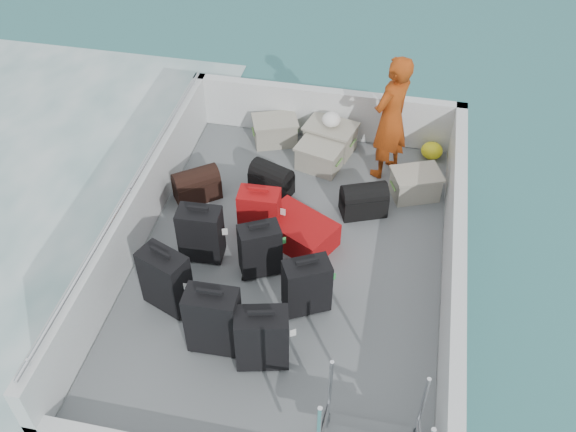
% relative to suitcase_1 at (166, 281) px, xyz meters
% --- Properties ---
extents(ground, '(160.00, 160.00, 0.00)m').
position_rel_suitcase_1_xyz_m(ground, '(1.08, 0.83, -0.98)').
color(ground, '#1A565C').
rests_on(ground, ground).
extents(ferry_hull, '(3.60, 5.00, 0.60)m').
position_rel_suitcase_1_xyz_m(ferry_hull, '(1.08, 0.83, -0.68)').
color(ferry_hull, silver).
rests_on(ferry_hull, ground).
extents(deck, '(3.30, 4.70, 0.02)m').
position_rel_suitcase_1_xyz_m(deck, '(1.08, 0.83, -0.37)').
color(deck, slate).
rests_on(deck, ferry_hull).
extents(deck_fittings, '(3.60, 5.00, 0.90)m').
position_rel_suitcase_1_xyz_m(deck_fittings, '(1.43, 0.51, 0.01)').
color(deck_fittings, silver).
rests_on(deck_fittings, deck).
extents(suitcase_1, '(0.55, 0.44, 0.72)m').
position_rel_suitcase_1_xyz_m(suitcase_1, '(0.00, 0.00, 0.00)').
color(suitcase_1, black).
rests_on(suitcase_1, deck).
extents(suitcase_2, '(0.47, 0.30, 0.66)m').
position_rel_suitcase_1_xyz_m(suitcase_2, '(0.14, 0.73, -0.03)').
color(suitcase_2, black).
rests_on(suitcase_2, deck).
extents(suitcase_3, '(0.50, 0.30, 0.75)m').
position_rel_suitcase_1_xyz_m(suitcase_3, '(0.61, -0.40, 0.01)').
color(suitcase_3, black).
rests_on(suitcase_3, deck).
extents(suitcase_4, '(0.50, 0.42, 0.64)m').
position_rel_suitcase_1_xyz_m(suitcase_4, '(0.81, 0.63, -0.04)').
color(suitcase_4, black).
rests_on(suitcase_4, deck).
extents(suitcase_5, '(0.46, 0.29, 0.63)m').
position_rel_suitcase_1_xyz_m(suitcase_5, '(0.67, 1.18, -0.05)').
color(suitcase_5, '#A70C11').
rests_on(suitcase_5, deck).
extents(suitcase_6, '(0.54, 0.40, 0.67)m').
position_rel_suitcase_1_xyz_m(suitcase_6, '(1.10, -0.48, -0.02)').
color(suitcase_6, black).
rests_on(suitcase_6, deck).
extents(suitcase_7, '(0.53, 0.44, 0.64)m').
position_rel_suitcase_1_xyz_m(suitcase_7, '(1.39, 0.24, -0.04)').
color(suitcase_7, black).
rests_on(suitcase_7, deck).
extents(suitcase_8, '(0.94, 0.83, 0.31)m').
position_rel_suitcase_1_xyz_m(suitcase_8, '(1.13, 1.16, -0.20)').
color(suitcase_8, '#A70C11').
rests_on(suitcase_8, deck).
extents(duffel_0, '(0.61, 0.56, 0.32)m').
position_rel_suitcase_1_xyz_m(duffel_0, '(-0.22, 1.65, -0.20)').
color(duffel_0, black).
rests_on(duffel_0, deck).
extents(duffel_1, '(0.57, 0.46, 0.32)m').
position_rel_suitcase_1_xyz_m(duffel_1, '(0.64, 1.93, -0.20)').
color(duffel_1, black).
rests_on(duffel_1, deck).
extents(duffel_2, '(0.60, 0.47, 0.32)m').
position_rel_suitcase_1_xyz_m(duffel_2, '(1.78, 1.79, -0.20)').
color(duffel_2, black).
rests_on(duffel_2, deck).
extents(crate_0, '(0.64, 0.55, 0.33)m').
position_rel_suitcase_1_xyz_m(crate_0, '(0.46, 2.95, -0.19)').
color(crate_0, '#A7A391').
rests_on(crate_0, deck).
extents(crate_1, '(0.59, 0.48, 0.31)m').
position_rel_suitcase_1_xyz_m(crate_1, '(1.13, 2.52, -0.20)').
color(crate_1, '#A7A391').
rests_on(crate_1, deck).
extents(crate_2, '(0.69, 0.55, 0.36)m').
position_rel_suitcase_1_xyz_m(crate_2, '(1.21, 2.92, -0.18)').
color(crate_2, '#A7A391').
rests_on(crate_2, deck).
extents(crate_3, '(0.63, 0.54, 0.32)m').
position_rel_suitcase_1_xyz_m(crate_3, '(2.36, 2.22, -0.20)').
color(crate_3, '#A7A391').
rests_on(crate_3, deck).
extents(yellow_bag, '(0.28, 0.26, 0.22)m').
position_rel_suitcase_1_xyz_m(yellow_bag, '(2.53, 3.03, -0.25)').
color(yellow_bag, yellow).
rests_on(yellow_bag, deck).
extents(white_bag, '(0.24, 0.24, 0.18)m').
position_rel_suitcase_1_xyz_m(white_bag, '(1.21, 2.92, 0.09)').
color(white_bag, white).
rests_on(white_bag, crate_2).
extents(passenger, '(0.66, 0.71, 1.63)m').
position_rel_suitcase_1_xyz_m(passenger, '(1.96, 2.62, 0.45)').
color(passenger, '#E15315').
rests_on(passenger, deck).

